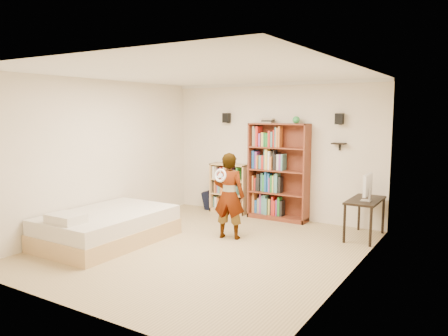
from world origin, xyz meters
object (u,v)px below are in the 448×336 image
Objects in this scene: person at (229,196)px; tall_bookshelf at (278,172)px; daybed at (107,223)px; computer_desk at (365,219)px; low_bookshelf at (230,188)px.

tall_bookshelf is at bearing -109.04° from person.
tall_bookshelf is 1.31× the size of person.
person is (1.57, 1.25, 0.41)m from daybed.
tall_bookshelf reaches higher than daybed.
computer_desk is at bearing 34.98° from daybed.
person reaches higher than low_bookshelf.
low_bookshelf is 1.93m from person.
low_bookshelf is 2.96m from daybed.
person is at bearing 38.49° from daybed.
daybed is (-1.73, -2.88, -0.64)m from tall_bookshelf.
low_bookshelf is at bearing 171.56° from computer_desk.
computer_desk is 2.33m from person.
tall_bookshelf is 1.84× the size of low_bookshelf.
low_bookshelf is 1.06× the size of computer_desk.
daybed is at bearing 24.94° from person.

